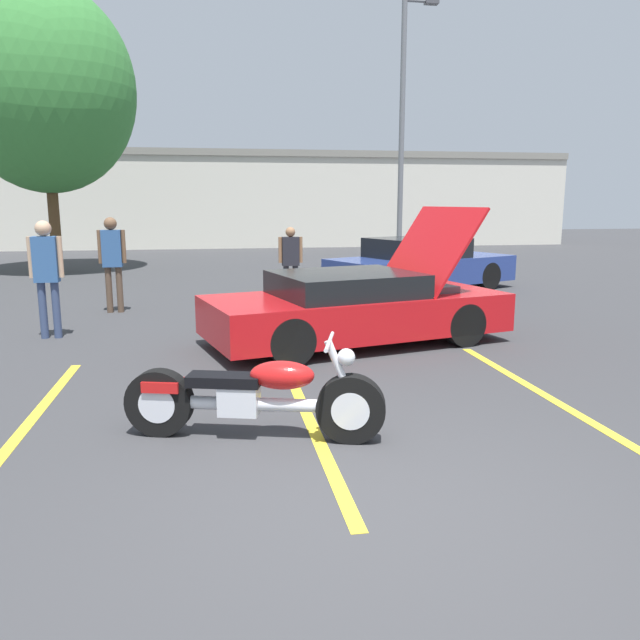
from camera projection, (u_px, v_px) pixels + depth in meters
The scene contains 13 objects.
ground_plane at pixel (376, 510), 4.41m from camera, with size 80.00×80.00×0.00m, color #38383A.
parking_stripe_foreground at pixel (24, 429), 5.95m from camera, with size 0.12×4.78×0.01m, color yellow.
parking_stripe_middle at pixel (306, 413), 6.41m from camera, with size 0.12×4.78×0.01m, color yellow.
parking_stripe_back at pixel (552, 399), 6.86m from camera, with size 0.12×4.78×0.01m, color yellow.
far_building at pixel (234, 196), 29.85m from camera, with size 32.00×4.20×4.40m.
light_pole at pixel (404, 123), 20.75m from camera, with size 1.21×0.28×8.63m.
tree_background at pixel (44, 89), 17.98m from camera, with size 5.16×5.16×8.30m.
motorcycle at pixel (254, 397), 5.68m from camera, with size 2.36×0.93×0.95m.
show_car_hood_open at pixel (357, 307), 9.47m from camera, with size 4.82×2.94×2.06m.
parked_car_right_row at pixel (421, 265), 15.10m from camera, with size 4.99×3.62×1.27m.
spectator_near_motorcycle at pixel (291, 258), 13.39m from camera, with size 0.52×0.21×1.60m.
spectator_by_show_car at pixel (112, 256), 12.00m from camera, with size 0.52×0.24×1.84m.
spectator_midground at pixel (46, 268), 9.72m from camera, with size 0.52×0.24×1.85m.
Camera 1 is at (-1.08, -3.95, 2.16)m, focal length 35.00 mm.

